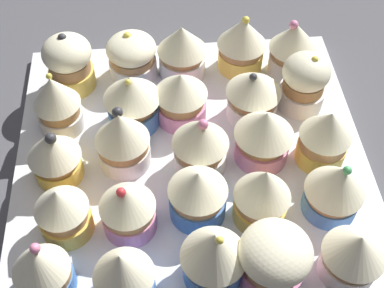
% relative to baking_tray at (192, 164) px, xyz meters
% --- Properties ---
extents(ground_plane, '(1.80, 1.80, 0.03)m').
position_rel_baking_tray_xyz_m(ground_plane, '(0.00, 0.00, -0.02)').
color(ground_plane, '#4C4C51').
extents(baking_tray, '(0.40, 0.40, 0.01)m').
position_rel_baking_tray_xyz_m(baking_tray, '(0.00, 0.00, 0.00)').
color(baking_tray, silver).
rests_on(baking_tray, ground_plane).
extents(cupcake_0, '(0.06, 0.06, 0.08)m').
position_rel_baking_tray_xyz_m(cupcake_0, '(-0.14, -0.13, 0.05)').
color(cupcake_0, white).
rests_on(cupcake_0, baking_tray).
extents(cupcake_1, '(0.06, 0.06, 0.08)m').
position_rel_baking_tray_xyz_m(cupcake_1, '(-0.08, -0.15, 0.05)').
color(cupcake_1, '#EFC651').
rests_on(cupcake_1, baking_tray).
extents(cupcake_2, '(0.06, 0.06, 0.07)m').
position_rel_baking_tray_xyz_m(cupcake_2, '(-0.00, -0.14, 0.04)').
color(cupcake_2, white).
rests_on(cupcake_2, baking_tray).
extents(cupcake_3, '(0.06, 0.06, 0.06)m').
position_rel_baking_tray_xyz_m(cupcake_3, '(0.06, -0.15, 0.04)').
color(cupcake_3, white).
rests_on(cupcake_3, baking_tray).
extents(cupcake_4, '(0.06, 0.06, 0.08)m').
position_rel_baking_tray_xyz_m(cupcake_4, '(0.14, -0.13, 0.04)').
color(cupcake_4, '#EFC651').
rests_on(cupcake_4, baking_tray).
extents(cupcake_5, '(0.06, 0.06, 0.08)m').
position_rel_baking_tray_xyz_m(cupcake_5, '(-0.14, -0.08, 0.04)').
color(cupcake_5, white).
rests_on(cupcake_5, baking_tray).
extents(cupcake_6, '(0.06, 0.06, 0.07)m').
position_rel_baking_tray_xyz_m(cupcake_6, '(-0.08, -0.06, 0.04)').
color(cupcake_6, white).
rests_on(cupcake_6, baking_tray).
extents(cupcake_7, '(0.06, 0.06, 0.07)m').
position_rel_baking_tray_xyz_m(cupcake_7, '(0.01, -0.07, 0.04)').
color(cupcake_7, pink).
rests_on(cupcake_7, baking_tray).
extents(cupcake_8, '(0.07, 0.07, 0.08)m').
position_rel_baking_tray_xyz_m(cupcake_8, '(0.06, -0.06, 0.04)').
color(cupcake_8, '#477AC6').
rests_on(cupcake_8, baking_tray).
extents(cupcake_9, '(0.05, 0.05, 0.08)m').
position_rel_baking_tray_xyz_m(cupcake_9, '(0.15, -0.06, 0.05)').
color(cupcake_9, white).
rests_on(cupcake_9, baking_tray).
extents(cupcake_10, '(0.06, 0.06, 0.08)m').
position_rel_baking_tray_xyz_m(cupcake_10, '(-0.14, 0.01, 0.04)').
color(cupcake_10, '#EFC651').
rests_on(cupcake_10, baking_tray).
extents(cupcake_11, '(0.07, 0.07, 0.07)m').
position_rel_baking_tray_xyz_m(cupcake_11, '(-0.08, -0.00, 0.04)').
color(cupcake_11, pink).
rests_on(cupcake_11, baking_tray).
extents(cupcake_12, '(0.06, 0.06, 0.08)m').
position_rel_baking_tray_xyz_m(cupcake_12, '(-0.01, 0.01, 0.05)').
color(cupcake_12, white).
rests_on(cupcake_12, baking_tray).
extents(cupcake_13, '(0.06, 0.06, 0.08)m').
position_rel_baking_tray_xyz_m(cupcake_13, '(0.07, -0.01, 0.05)').
color(cupcake_13, white).
rests_on(cupcake_13, baking_tray).
extents(cupcake_14, '(0.06, 0.06, 0.07)m').
position_rel_baking_tray_xyz_m(cupcake_14, '(0.15, 0.01, 0.04)').
color(cupcake_14, '#EFC651').
rests_on(cupcake_14, baking_tray).
extents(cupcake_15, '(0.06, 0.06, 0.07)m').
position_rel_baking_tray_xyz_m(cupcake_15, '(-0.14, 0.07, 0.04)').
color(cupcake_15, '#477AC6').
rests_on(cupcake_15, baking_tray).
extents(cupcake_16, '(0.06, 0.06, 0.08)m').
position_rel_baking_tray_xyz_m(cupcake_16, '(-0.06, 0.08, 0.05)').
color(cupcake_16, '#EFC651').
rests_on(cupcake_16, baking_tray).
extents(cupcake_17, '(0.06, 0.06, 0.07)m').
position_rel_baking_tray_xyz_m(cupcake_17, '(-0.00, 0.07, 0.04)').
color(cupcake_17, '#477AC6').
rests_on(cupcake_17, baking_tray).
extents(cupcake_18, '(0.06, 0.06, 0.07)m').
position_rel_baking_tray_xyz_m(cupcake_18, '(0.07, 0.08, 0.04)').
color(cupcake_18, pink).
rests_on(cupcake_18, baking_tray).
extents(cupcake_19, '(0.05, 0.05, 0.07)m').
position_rel_baking_tray_xyz_m(cupcake_19, '(0.13, 0.07, 0.04)').
color(cupcake_19, '#EFC651').
rests_on(cupcake_19, baking_tray).
extents(cupcake_20, '(0.06, 0.06, 0.07)m').
position_rel_baking_tray_xyz_m(cupcake_20, '(-0.14, 0.14, 0.04)').
color(cupcake_20, white).
rests_on(cupcake_20, baking_tray).
extents(cupcake_21, '(0.07, 0.07, 0.07)m').
position_rel_baking_tray_xyz_m(cupcake_21, '(-0.06, 0.14, 0.04)').
color(cupcake_21, pink).
rests_on(cupcake_21, baking_tray).
extents(cupcake_22, '(0.06, 0.06, 0.08)m').
position_rel_baking_tray_xyz_m(cupcake_22, '(-0.01, 0.14, 0.05)').
color(cupcake_22, '#477AC6').
rests_on(cupcake_22, baking_tray).
extents(cupcake_23, '(0.06, 0.06, 0.07)m').
position_rel_baking_tray_xyz_m(cupcake_23, '(0.07, 0.15, 0.04)').
color(cupcake_23, '#477AC6').
rests_on(cupcake_23, baking_tray).
extents(cupcake_24, '(0.05, 0.05, 0.08)m').
position_rel_baking_tray_xyz_m(cupcake_24, '(0.15, 0.14, 0.04)').
color(cupcake_24, '#477AC6').
rests_on(cupcake_24, baking_tray).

